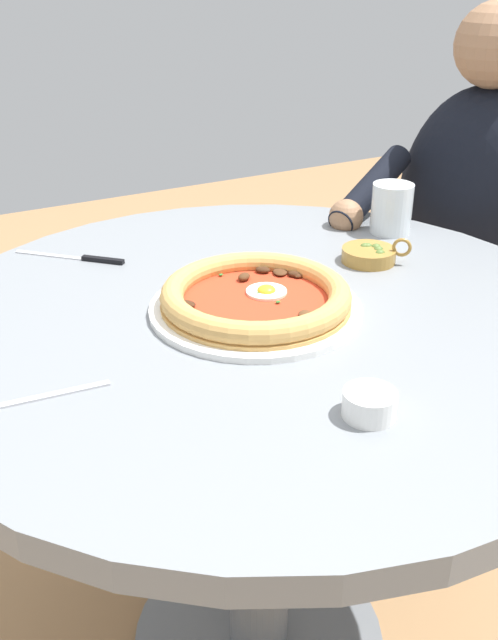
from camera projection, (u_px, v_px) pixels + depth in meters
The scene contains 9 objects.
dining_table at pixel (261, 384), 1.14m from camera, with size 1.06×1.06×0.74m.
pizza_on_plate at pixel (256, 299), 1.06m from camera, with size 0.33×0.33×0.05m.
water_glass at pixel (391, 212), 1.37m from camera, with size 0.08×0.08×0.10m.
steak_knife at pixel (85, 258), 1.25m from camera, with size 0.16×0.16×0.01m.
ramekin_capers at pixel (370, 403), 0.81m from camera, with size 0.06×0.06×0.03m.
olive_pan at pixel (370, 254), 1.24m from camera, with size 0.10×0.10×0.05m.
fork_utensil at pixel (41, 397), 0.85m from camera, with size 0.17×0.03×0.00m.
diner_person at pixel (458, 298), 1.65m from camera, with size 0.56×0.41×1.16m.
cafe_chair_diner at pixel (483, 288), 1.75m from camera, with size 0.50×0.50×0.81m.
Camera 1 is at (0.49, 0.83, 1.21)m, focal length 39.32 mm.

